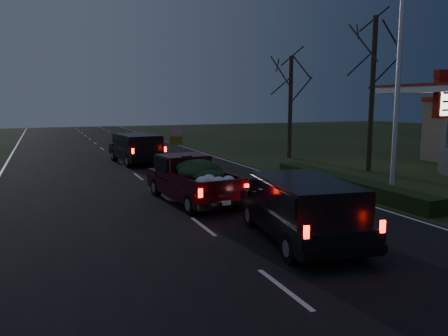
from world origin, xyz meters
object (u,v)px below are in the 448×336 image
object	(u,v)px
gas_price_pylon	(448,104)
rear_suv	(303,204)
lead_suv	(137,146)
light_pole	(399,63)
pickup_truck	(192,177)

from	to	relation	value
gas_price_pylon	rear_suv	distance (m)	16.04
lead_suv	light_pole	bearing A→B (deg)	-62.54
light_pole	lead_suv	size ratio (longest dim) A/B	1.67
pickup_truck	rear_suv	distance (m)	6.02
gas_price_pylon	pickup_truck	size ratio (longest dim) A/B	1.06
light_pole	lead_suv	world-z (taller)	light_pole
light_pole	pickup_truck	distance (m)	9.91
lead_suv	rear_suv	bearing A→B (deg)	-92.24
gas_price_pylon	lead_suv	distance (m)	18.27
light_pole	gas_price_pylon	distance (m)	7.36
light_pole	pickup_truck	world-z (taller)	light_pole
gas_price_pylon	light_pole	bearing A→B (deg)	-155.26
pickup_truck	rear_suv	xyz separation A→B (m)	(1.27, -5.89, 0.09)
gas_price_pylon	lead_suv	xyz separation A→B (m)	(-15.05, 10.01, -2.62)
rear_suv	pickup_truck	bearing A→B (deg)	111.12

